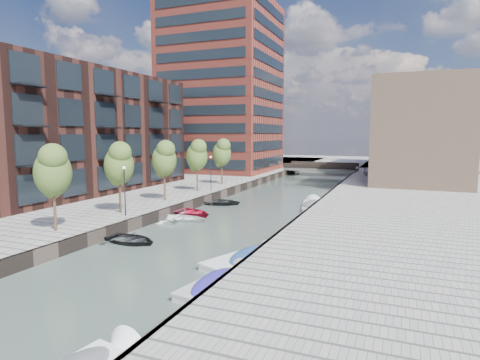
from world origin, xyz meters
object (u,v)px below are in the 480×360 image
Objects in this scene: motorboat_3 at (253,258)px; car at (369,171)px; bridge at (321,168)px; motorboat_4 at (313,206)px; motorboat_2 at (247,260)px; sloop_1 at (129,242)px; tree_4 at (164,158)px; sloop_2 at (188,215)px; tree_6 at (222,152)px; sloop_3 at (181,221)px; tree_3 at (119,163)px; motorboat_0 at (220,283)px; sloop_4 at (218,204)px; tree_2 at (53,170)px; tree_5 at (197,155)px.

car reaches higher than motorboat_3.
bridge is 2.21× the size of motorboat_4.
sloop_1 is at bearing 174.58° from motorboat_2.
motorboat_4 is at bearing 26.17° from tree_4.
sloop_2 is (3.55, -1.52, -5.31)m from tree_4.
sloop_1 is at bearing -80.23° from tree_6.
tree_6 is 1.16× the size of sloop_2.
sloop_3 is (4.31, -18.13, -5.31)m from tree_6.
sloop_1 is at bearing -94.53° from bridge.
tree_3 reaches higher than motorboat_0.
tree_4 is 8.12m from sloop_4.
motorboat_0 is (13.99, -2.79, -5.11)m from tree_2.
tree_6 is 30.19m from motorboat_3.
motorboat_3 is (5.57, -52.22, -1.19)m from bridge.
motorboat_4 reaches higher than motorboat_3.
tree_2 is at bearing 161.04° from sloop_4.
motorboat_2 is (13.78, -12.51, -5.21)m from tree_4.
bridge is at bearing 71.90° from tree_6.
tree_2 is at bearing -123.59° from motorboat_4.
tree_3 reaches higher than bridge.
motorboat_3 is (0.28, 0.29, 0.10)m from motorboat_2.
tree_3 is at bearing 50.89° from sloop_1.
tree_4 is 7.99m from sloop_3.
sloop_4 reaches higher than sloop_1.
sloop_3 is at bearing 8.00° from sloop_1.
tree_6 is 34.20m from motorboat_0.
sloop_4 is at bearing 9.58° from sloop_1.
tree_2 is 1.01× the size of motorboat_4.
motorboat_0 reaches higher than sloop_3.
sloop_3 is at bearing -76.62° from tree_6.
motorboat_0 is (13.99, -9.79, -5.11)m from tree_3.
motorboat_3 is (9.65, -0.60, 0.20)m from sloop_1.
motorboat_2 is 1.53× the size of car.
motorboat_2 reaches higher than sloop_2.
motorboat_2 reaches higher than motorboat_3.
car is (13.85, 35.55, 1.61)m from sloop_2.
sloop_1 is 16.52m from sloop_4.
sloop_2 is 15.01m from motorboat_2.
sloop_2 is at bearing 57.01° from tree_3.
tree_2 is 14.00m from tree_4.
sloop_2 is 1.02× the size of sloop_4.
sloop_1 is at bearing -46.36° from tree_3.
sloop_1 is 47.49m from car.
tree_5 reaches higher than motorboat_2.
tree_4 is 7.00m from tree_5.
tree_3 is 14.00m from tree_5.
motorboat_2 is (9.47, -8.39, 0.10)m from sloop_3.
tree_6 is at bearing 114.43° from motorboat_0.
sloop_2 is at bearing -140.97° from motorboat_4.
tree_3 reaches higher than motorboat_4.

